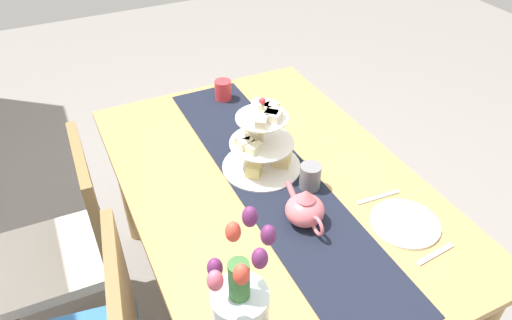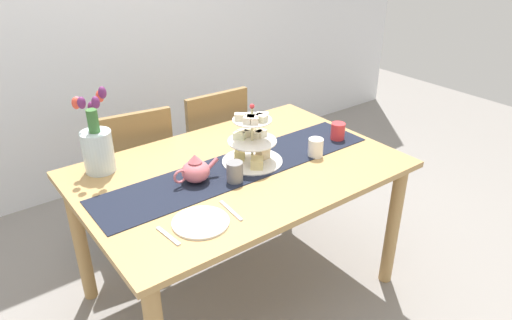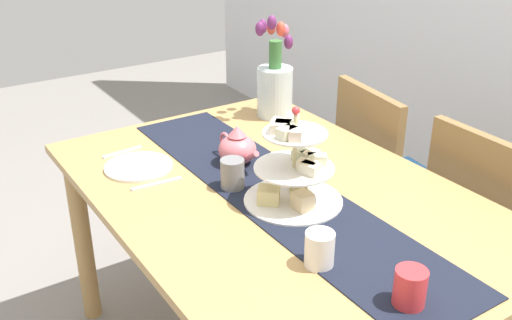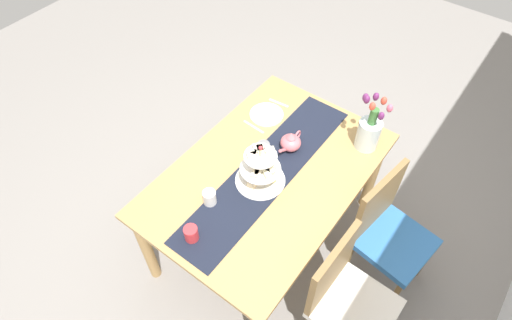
% 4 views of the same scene
% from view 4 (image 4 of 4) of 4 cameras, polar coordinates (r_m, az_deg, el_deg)
% --- Properties ---
extents(ground_plane, '(8.00, 8.00, 0.00)m').
position_cam_4_polar(ground_plane, '(3.25, 1.31, -10.01)').
color(ground_plane, gray).
extents(dining_table, '(1.53, 1.02, 0.77)m').
position_cam_4_polar(dining_table, '(2.70, 1.56, -3.01)').
color(dining_table, tan).
rests_on(dining_table, ground_plane).
extents(chair_left, '(0.48, 0.48, 0.91)m').
position_cam_4_polar(chair_left, '(2.81, 17.01, -8.82)').
color(chair_left, olive).
rests_on(chair_left, ground_plane).
extents(chair_right, '(0.43, 0.43, 0.91)m').
position_cam_4_polar(chair_right, '(2.55, 11.78, -17.19)').
color(chair_right, olive).
rests_on(chair_right, ground_plane).
extents(table_runner, '(1.46, 0.31, 0.00)m').
position_cam_4_polar(table_runner, '(2.61, 1.47, -1.52)').
color(table_runner, black).
rests_on(table_runner, dining_table).
extents(tiered_cake_stand, '(0.30, 0.30, 0.30)m').
position_cam_4_polar(tiered_cake_stand, '(2.49, 0.56, -1.19)').
color(tiered_cake_stand, beige).
rests_on(tiered_cake_stand, table_runner).
extents(teapot, '(0.24, 0.13, 0.14)m').
position_cam_4_polar(teapot, '(2.70, 4.63, 2.39)').
color(teapot, '#D66B75').
rests_on(teapot, table_runner).
extents(tulip_vase, '(0.15, 0.18, 0.43)m').
position_cam_4_polar(tulip_vase, '(2.74, 14.77, 3.81)').
color(tulip_vase, silver).
rests_on(tulip_vase, dining_table).
extents(dinner_plate_left, '(0.23, 0.23, 0.01)m').
position_cam_4_polar(dinner_plate_left, '(2.94, 1.40, 6.05)').
color(dinner_plate_left, white).
rests_on(dinner_plate_left, dining_table).
extents(fork_left, '(0.03, 0.15, 0.01)m').
position_cam_4_polar(fork_left, '(3.03, 3.02, 7.54)').
color(fork_left, silver).
rests_on(fork_left, dining_table).
extents(knife_left, '(0.03, 0.17, 0.01)m').
position_cam_4_polar(knife_left, '(2.86, -0.30, 4.40)').
color(knife_left, silver).
rests_on(knife_left, dining_table).
extents(mug_grey, '(0.08, 0.08, 0.09)m').
position_cam_4_polar(mug_grey, '(2.66, 1.00, 1.45)').
color(mug_grey, slate).
rests_on(mug_grey, table_runner).
extents(mug_white_text, '(0.08, 0.08, 0.09)m').
position_cam_4_polar(mug_white_text, '(2.46, -6.17, -4.97)').
color(mug_white_text, white).
rests_on(mug_white_text, dining_table).
extents(mug_orange, '(0.08, 0.08, 0.09)m').
position_cam_4_polar(mug_orange, '(2.34, -8.58, -9.62)').
color(mug_orange, red).
rests_on(mug_orange, dining_table).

